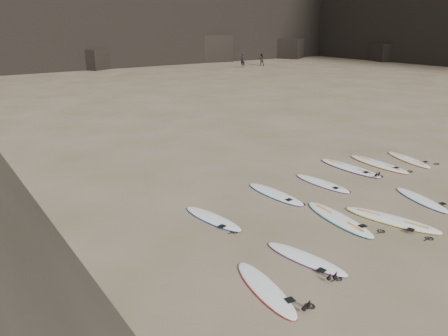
% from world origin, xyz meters
% --- Properties ---
extents(ground, '(240.00, 240.00, 0.00)m').
position_xyz_m(ground, '(0.00, 0.00, 0.00)').
color(ground, '#897559').
rests_on(ground, ground).
extents(surfboard_0, '(0.95, 2.36, 0.08)m').
position_xyz_m(surfboard_0, '(-4.15, -0.94, 0.04)').
color(surfboard_0, white).
rests_on(surfboard_0, ground).
extents(surfboard_1, '(0.95, 2.30, 0.08)m').
position_xyz_m(surfboard_1, '(-2.57, -0.55, 0.04)').
color(surfboard_1, white).
rests_on(surfboard_1, ground).
extents(surfboard_2, '(1.02, 2.74, 0.10)m').
position_xyz_m(surfboard_2, '(-0.22, 0.48, 0.05)').
color(surfboard_2, white).
rests_on(surfboard_2, ground).
extents(surfboard_3, '(1.39, 2.80, 0.10)m').
position_xyz_m(surfboard_3, '(0.97, -0.42, 0.05)').
color(surfboard_3, white).
rests_on(surfboard_3, ground).
extents(surfboard_4, '(1.12, 2.28, 0.08)m').
position_xyz_m(surfboard_4, '(3.04, -0.06, 0.04)').
color(surfboard_4, white).
rests_on(surfboard_4, ground).
extents(surfboard_5, '(0.88, 2.31, 0.08)m').
position_xyz_m(surfboard_5, '(-3.16, 2.58, 0.04)').
color(surfboard_5, white).
rests_on(surfboard_5, ground).
extents(surfboard_6, '(0.70, 2.48, 0.09)m').
position_xyz_m(surfboard_6, '(-0.45, 2.96, 0.04)').
color(surfboard_6, white).
rests_on(surfboard_6, ground).
extents(surfboard_7, '(0.68, 2.36, 0.08)m').
position_xyz_m(surfboard_7, '(1.57, 2.78, 0.04)').
color(surfboard_7, white).
rests_on(surfboard_7, ground).
extents(surfboard_8, '(0.72, 2.79, 0.10)m').
position_xyz_m(surfboard_8, '(3.68, 3.33, 0.05)').
color(surfboard_8, white).
rests_on(surfboard_8, ground).
extents(surfboard_9, '(0.79, 2.77, 0.10)m').
position_xyz_m(surfboard_9, '(5.00, 3.00, 0.05)').
color(surfboard_9, white).
rests_on(surfboard_9, ground).
extents(surfboard_10, '(1.20, 2.44, 0.09)m').
position_xyz_m(surfboard_10, '(6.51, 2.67, 0.04)').
color(surfboard_10, white).
rests_on(surfboard_10, ground).
extents(person_a, '(0.63, 0.74, 1.72)m').
position_xyz_m(person_a, '(23.95, 36.71, 0.86)').
color(person_a, black).
rests_on(person_a, ground).
extents(person_b, '(0.96, 0.91, 1.57)m').
position_xyz_m(person_b, '(27.12, 37.02, 0.79)').
color(person_b, black).
rests_on(person_b, ground).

